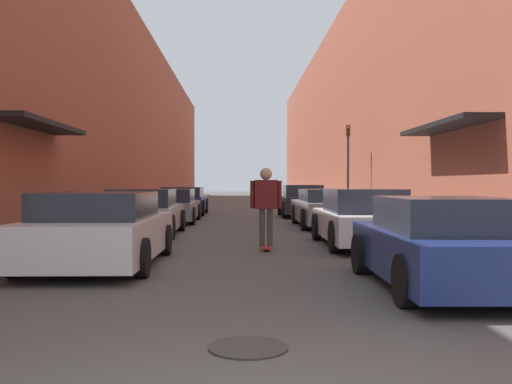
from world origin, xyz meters
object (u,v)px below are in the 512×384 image
at_px(parked_car_left_3, 184,201).
at_px(parked_car_right_1, 362,219).
at_px(manhole_cover, 248,347).
at_px(parked_car_left_2, 171,206).
at_px(parked_car_right_2, 328,208).
at_px(parked_car_left_1, 144,213).
at_px(skateboarder, 266,199).
at_px(parked_car_right_3, 302,201).
at_px(traffic_light, 348,160).
at_px(parked_car_left_0, 100,230).
at_px(parked_car_right_0, 441,244).

height_order(parked_car_left_3, parked_car_right_1, parked_car_right_1).
bearing_deg(manhole_cover, parked_car_left_2, 99.19).
bearing_deg(parked_car_right_1, parked_car_right_2, 88.81).
bearing_deg(parked_car_left_1, skateboarder, -48.14).
xyz_separation_m(parked_car_right_3, skateboarder, (-2.13, -12.32, 0.43)).
xyz_separation_m(parked_car_right_3, traffic_light, (1.99, -0.05, 1.80)).
xyz_separation_m(parked_car_left_1, parked_car_left_3, (0.09, 10.35, 0.01)).
bearing_deg(skateboarder, parked_car_left_2, 109.32).
bearing_deg(parked_car_right_3, parked_car_left_1, -121.56).
distance_m(parked_car_left_0, traffic_light, 16.25).
height_order(parked_car_left_1, parked_car_right_0, parked_car_left_1).
bearing_deg(skateboarder, traffic_light, 71.44).
distance_m(parked_car_left_2, parked_car_left_3, 5.08).
relative_size(parked_car_left_1, parked_car_right_3, 1.08).
bearing_deg(parked_car_left_0, manhole_cover, -63.70).
distance_m(parked_car_left_3, parked_car_right_3, 5.51).
xyz_separation_m(parked_car_right_0, skateboarder, (-2.20, 4.53, 0.49)).
bearing_deg(traffic_light, manhole_cover, -103.26).
distance_m(parked_car_left_2, traffic_light, 8.21).
xyz_separation_m(parked_car_left_1, parked_car_right_3, (5.36, 8.72, 0.04)).
relative_size(parked_car_left_0, traffic_light, 1.17).
height_order(parked_car_right_2, traffic_light, traffic_light).
distance_m(parked_car_right_3, traffic_light, 2.68).
bearing_deg(traffic_light, skateboarder, -108.56).
relative_size(parked_car_right_1, traffic_light, 1.15).
xyz_separation_m(parked_car_left_2, parked_car_right_0, (5.30, -13.39, 0.01)).
bearing_deg(parked_car_right_0, traffic_light, 83.47).
relative_size(parked_car_left_3, parked_car_right_3, 1.00).
bearing_deg(manhole_cover, parked_car_right_2, 78.39).
distance_m(parked_car_left_3, parked_car_right_1, 14.28).
relative_size(parked_car_left_0, manhole_cover, 6.38).
distance_m(parked_car_left_1, parked_car_right_2, 6.29).
relative_size(parked_car_left_2, parked_car_right_0, 1.15).
height_order(parked_car_left_0, parked_car_left_3, parked_car_left_0).
xyz_separation_m(parked_car_left_1, parked_car_right_2, (5.57, 2.92, -0.00)).
relative_size(parked_car_right_1, skateboarder, 2.49).
height_order(parked_car_right_1, skateboarder, skateboarder).
distance_m(parked_car_left_0, parked_car_right_3, 15.42).
height_order(parked_car_right_2, manhole_cover, parked_car_right_2).
relative_size(parked_car_left_3, parked_car_right_2, 0.86).
xyz_separation_m(parked_car_right_2, manhole_cover, (-2.84, -13.81, -0.61)).
xyz_separation_m(parked_car_right_1, manhole_cover, (-2.72, -8.01, -0.62)).
distance_m(parked_car_left_1, parked_car_right_1, 6.16).
bearing_deg(parked_car_right_1, manhole_cover, -108.73).
xyz_separation_m(parked_car_left_0, traffic_light, (7.12, 14.49, 1.84)).
bearing_deg(skateboarder, parked_car_right_0, -64.14).
relative_size(skateboarder, manhole_cover, 2.54).
bearing_deg(skateboarder, parked_car_left_3, 102.68).
distance_m(parked_car_right_0, parked_car_right_2, 11.04).
bearing_deg(parked_car_right_0, parked_car_right_2, 89.23).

